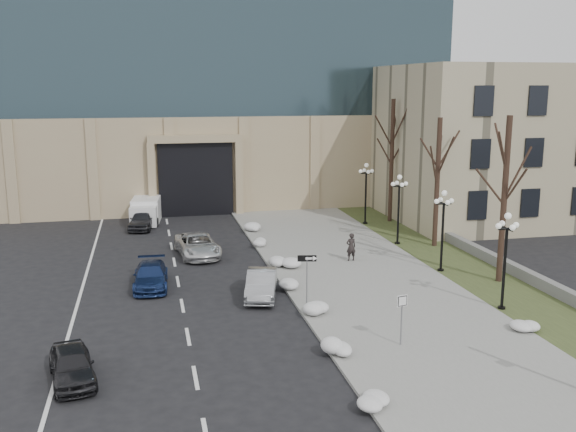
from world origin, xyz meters
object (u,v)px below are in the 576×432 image
object	(u,v)px
keep_sign	(402,309)
lamppost_d	(366,185)
lamppost_c	(399,200)
car_c	(151,276)
lamppost_b	(443,220)
car_e	(142,220)
lamppost_a	(506,248)
car_d	(198,245)
one_way_sign	(310,264)
box_truck	(147,210)
car_a	(72,365)
car_b	(261,284)
pedestrian	(351,247)

from	to	relation	value
keep_sign	lamppost_d	xyz separation A→B (m)	(6.38, 22.55, 1.43)
keep_sign	lamppost_c	bearing A→B (deg)	56.63
car_c	lamppost_b	distance (m)	16.44
car_e	lamppost_a	xyz separation A→B (m)	(16.65, -21.79, 2.38)
car_d	one_way_sign	world-z (taller)	one_way_sign
one_way_sign	lamppost_a	distance (m)	9.18
car_c	box_truck	bearing A→B (deg)	92.70
one_way_sign	keep_sign	xyz separation A→B (m)	(2.36, -5.65, -0.46)
car_a	lamppost_d	size ratio (longest dim) A/B	0.77
car_b	car_c	world-z (taller)	car_b
box_truck	keep_sign	size ratio (longest dim) A/B	2.70
lamppost_d	keep_sign	bearing A→B (deg)	-105.80
car_a	lamppost_d	xyz separation A→B (m)	(19.17, 22.80, 2.45)
car_e	lamppost_c	bearing A→B (deg)	-16.60
one_way_sign	box_truck	bearing A→B (deg)	120.28
car_d	keep_sign	size ratio (longest dim) A/B	2.23
car_c	lamppost_c	distance (m)	17.37
car_d	pedestrian	size ratio (longest dim) A/B	2.94
car_b	car_c	distance (m)	6.14
lamppost_c	car_b	bearing A→B (deg)	-141.64
pedestrian	keep_sign	distance (m)	12.84
box_truck	keep_sign	bearing A→B (deg)	-64.18
keep_sign	one_way_sign	bearing A→B (deg)	101.02
car_a	pedestrian	bearing A→B (deg)	30.36
one_way_sign	keep_sign	distance (m)	6.14
car_a	lamppost_a	bearing A→B (deg)	-1.01
pedestrian	keep_sign	size ratio (longest dim) A/B	0.76
car_a	lamppost_b	world-z (taller)	lamppost_b
car_e	box_truck	world-z (taller)	box_truck
box_truck	lamppost_c	size ratio (longest dim) A/B	1.27
one_way_sign	lamppost_a	bearing A→B (deg)	-5.29
car_b	lamppost_a	xyz separation A→B (m)	(10.80, -4.45, 2.39)
car_c	lamppost_b	world-z (taller)	lamppost_b
lamppost_d	lamppost_c	bearing A→B (deg)	-90.00
lamppost_c	one_way_sign	bearing A→B (deg)	-130.07
lamppost_a	pedestrian	bearing A→B (deg)	114.48
one_way_sign	lamppost_b	distance (m)	9.62
pedestrian	lamppost_a	size ratio (longest dim) A/B	0.36
car_b	car_e	world-z (taller)	car_e
keep_sign	lamppost_d	world-z (taller)	lamppost_d
car_b	pedestrian	world-z (taller)	pedestrian
car_c	car_d	distance (m)	6.54
box_truck	lamppost_c	xyz separation A→B (m)	(16.31, -11.60, 2.17)
box_truck	keep_sign	world-z (taller)	keep_sign
pedestrian	lamppost_d	bearing A→B (deg)	-120.46
pedestrian	one_way_sign	size ratio (longest dim) A/B	0.67
lamppost_b	car_b	bearing A→B (deg)	-169.27
car_d	lamppost_a	size ratio (longest dim) A/B	1.05
car_c	keep_sign	distance (m)	14.34
car_b	lamppost_c	xyz separation A→B (m)	(10.80, 8.55, 2.39)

